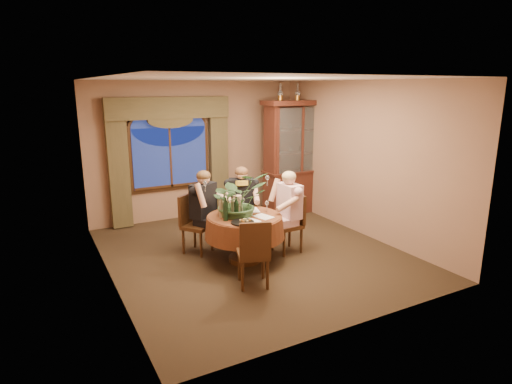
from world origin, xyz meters
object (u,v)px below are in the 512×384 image
chair_back (197,225)px  wine_bottle_5 (225,210)px  chair_right (287,224)px  wine_bottle_1 (226,208)px  centerpiece_plant (238,178)px  wine_bottle_3 (236,207)px  china_cabinet (296,157)px  person_scarf (242,205)px  wine_bottle_0 (224,205)px  oil_lamp_center (298,92)px  person_back (204,211)px  wine_bottle_2 (221,207)px  chair_front_left (253,252)px  oil_lamp_right (314,92)px  chair_back_right (245,217)px  dining_table (245,238)px  wine_bottle_4 (233,206)px  stoneware_vase (238,205)px  oil_lamp_left (280,92)px  olive_bowl (248,214)px  person_pink (289,212)px

chair_back → wine_bottle_5: wine_bottle_5 is taller
chair_right → wine_bottle_1: (-1.12, -0.03, 0.44)m
centerpiece_plant → wine_bottle_3: 0.46m
china_cabinet → person_scarf: bearing=-148.0°
china_cabinet → wine_bottle_0: bearing=-144.2°
oil_lamp_center → person_back: bearing=-154.5°
wine_bottle_2 → wine_bottle_1: bearing=-75.7°
wine_bottle_1 → wine_bottle_2: same height
chair_front_left → centerpiece_plant: centerpiece_plant is taller
wine_bottle_0 → chair_front_left: bearing=-90.7°
chair_right → wine_bottle_1: bearing=89.8°
oil_lamp_right → wine_bottle_5: (-3.02, -2.07, -1.66)m
china_cabinet → wine_bottle_1: bearing=-142.3°
chair_back_right → person_scarf: size_ratio=0.70×
dining_table → wine_bottle_0: wine_bottle_0 is taller
person_scarf → centerpiece_plant: bearing=83.0°
person_back → wine_bottle_4: (0.23, -0.66, 0.23)m
dining_table → oil_lamp_center: bearing=41.3°
centerpiece_plant → chair_back: bearing=127.9°
chair_front_left → person_scarf: 1.71m
chair_front_left → stoneware_vase: size_ratio=3.19×
china_cabinet → wine_bottle_5: size_ratio=7.29×
oil_lamp_left → oil_lamp_center: size_ratio=1.00×
olive_bowl → wine_bottle_0: size_ratio=0.52×
wine_bottle_4 → person_back: bearing=109.0°
chair_back_right → person_scarf: 0.22m
chair_front_left → chair_right: bearing=56.6°
wine_bottle_3 → wine_bottle_4: (-0.00, 0.10, 0.00)m
chair_right → person_pink: (0.05, 0.02, 0.20)m
oil_lamp_center → person_back: size_ratio=0.25×
chair_right → chair_back: size_ratio=1.00×
wine_bottle_0 → wine_bottle_4: bearing=-51.6°
chair_back → china_cabinet: bearing=168.1°
centerpiece_plant → dining_table: bearing=-61.0°
person_pink → wine_bottle_2: bearing=84.8°
wine_bottle_4 → oil_lamp_center: bearing=38.6°
chair_back_right → wine_bottle_5: (-0.72, -0.79, 0.44)m
china_cabinet → chair_right: size_ratio=2.51×
chair_back_right → centerpiece_plant: size_ratio=0.99×
wine_bottle_2 → china_cabinet: bearing=36.0°
wine_bottle_3 → oil_lamp_left: bearing=45.6°
chair_right → oil_lamp_left: bearing=-29.6°
olive_bowl → centerpiece_plant: bearing=125.0°
person_scarf → wine_bottle_1: size_ratio=4.14×
wine_bottle_3 → wine_bottle_4: size_ratio=1.00×
dining_table → wine_bottle_1: bearing=-178.8°
china_cabinet → wine_bottle_0: 3.10m
oil_lamp_left → wine_bottle_3: oil_lamp_left is taller
wine_bottle_4 → chair_back: bearing=118.3°
oil_lamp_right → olive_bowl: (-2.62, -2.00, -1.80)m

